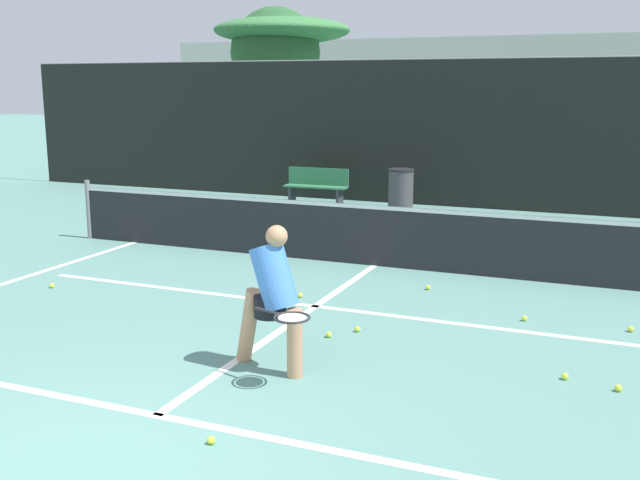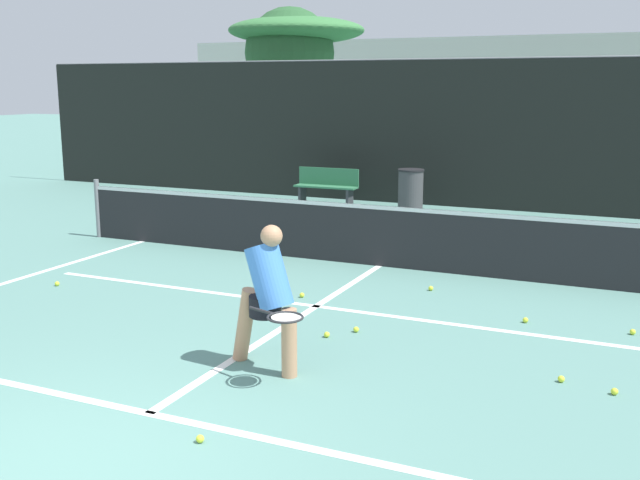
# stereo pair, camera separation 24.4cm
# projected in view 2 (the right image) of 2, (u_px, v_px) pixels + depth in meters

# --- Properties ---
(ground_plane) EXTENTS (100.00, 100.00, 0.00)m
(ground_plane) POSITION_uv_depth(u_px,v_px,m) (55.00, 474.00, 5.44)
(ground_plane) COLOR slate
(court_baseline_near) EXTENTS (11.00, 0.10, 0.01)m
(court_baseline_near) POSITION_uv_depth(u_px,v_px,m) (149.00, 413.00, 6.43)
(court_baseline_near) COLOR white
(court_baseline_near) RESTS_ON ground
(court_service_line) EXTENTS (8.25, 0.10, 0.01)m
(court_service_line) POSITION_uv_depth(u_px,v_px,m) (316.00, 306.00, 9.53)
(court_service_line) COLOR white
(court_service_line) RESTS_ON ground
(court_center_mark) EXTENTS (0.10, 5.84, 0.01)m
(court_center_mark) POSITION_uv_depth(u_px,v_px,m) (297.00, 318.00, 9.04)
(court_center_mark) COLOR white
(court_center_mark) RESTS_ON ground
(court_sideline_left) EXTENTS (0.10, 6.84, 0.01)m
(court_sideline_left) POSITION_uv_depth(u_px,v_px,m) (18.00, 279.00, 10.85)
(court_sideline_left) COLOR white
(court_sideline_left) RESTS_ON ground
(net) EXTENTS (11.09, 0.09, 1.07)m
(net) POSITION_uv_depth(u_px,v_px,m) (380.00, 234.00, 11.54)
(net) COLOR slate
(net) RESTS_ON ground
(fence_back) EXTENTS (24.00, 0.06, 3.34)m
(fence_back) POSITION_uv_depth(u_px,v_px,m) (473.00, 134.00, 16.78)
(fence_back) COLOR black
(fence_back) RESTS_ON ground
(player_practicing) EXTENTS (1.09, 0.81, 1.47)m
(player_practicing) POSITION_uv_depth(u_px,v_px,m) (268.00, 293.00, 7.27)
(player_practicing) COLOR tan
(player_practicing) RESTS_ON ground
(tennis_ball_scattered_0) EXTENTS (0.07, 0.07, 0.07)m
(tennis_ball_scattered_0) POSITION_uv_depth(u_px,v_px,m) (633.00, 332.00, 8.45)
(tennis_ball_scattered_0) COLOR #D1E033
(tennis_ball_scattered_0) RESTS_ON ground
(tennis_ball_scattered_2) EXTENTS (0.07, 0.07, 0.07)m
(tennis_ball_scattered_2) POSITION_uv_depth(u_px,v_px,m) (302.00, 295.00, 9.92)
(tennis_ball_scattered_2) COLOR #D1E033
(tennis_ball_scattered_2) RESTS_ON ground
(tennis_ball_scattered_3) EXTENTS (0.07, 0.07, 0.07)m
(tennis_ball_scattered_3) POSITION_uv_depth(u_px,v_px,m) (327.00, 335.00, 8.36)
(tennis_ball_scattered_3) COLOR #D1E033
(tennis_ball_scattered_3) RESTS_ON ground
(tennis_ball_scattered_5) EXTENTS (0.07, 0.07, 0.07)m
(tennis_ball_scattered_5) POSITION_uv_depth(u_px,v_px,m) (57.00, 284.00, 10.48)
(tennis_ball_scattered_5) COLOR #D1E033
(tennis_ball_scattered_5) RESTS_ON ground
(tennis_ball_scattered_6) EXTENTS (0.07, 0.07, 0.07)m
(tennis_ball_scattered_6) POSITION_uv_depth(u_px,v_px,m) (561.00, 379.00, 7.10)
(tennis_ball_scattered_6) COLOR #D1E033
(tennis_ball_scattered_6) RESTS_ON ground
(tennis_ball_scattered_7) EXTENTS (0.07, 0.07, 0.07)m
(tennis_ball_scattered_7) POSITION_uv_depth(u_px,v_px,m) (525.00, 320.00, 8.87)
(tennis_ball_scattered_7) COLOR #D1E033
(tennis_ball_scattered_7) RESTS_ON ground
(tennis_ball_scattered_8) EXTENTS (0.07, 0.07, 0.07)m
(tennis_ball_scattered_8) POSITION_uv_depth(u_px,v_px,m) (200.00, 439.00, 5.91)
(tennis_ball_scattered_8) COLOR #D1E033
(tennis_ball_scattered_8) RESTS_ON ground
(tennis_ball_scattered_9) EXTENTS (0.07, 0.07, 0.07)m
(tennis_ball_scattered_9) POSITION_uv_depth(u_px,v_px,m) (615.00, 391.00, 6.81)
(tennis_ball_scattered_9) COLOR #D1E033
(tennis_ball_scattered_9) RESTS_ON ground
(tennis_ball_scattered_10) EXTENTS (0.07, 0.07, 0.07)m
(tennis_ball_scattered_10) POSITION_uv_depth(u_px,v_px,m) (356.00, 329.00, 8.53)
(tennis_ball_scattered_10) COLOR #D1E033
(tennis_ball_scattered_10) RESTS_ON ground
(tennis_ball_scattered_11) EXTENTS (0.07, 0.07, 0.07)m
(tennis_ball_scattered_11) POSITION_uv_depth(u_px,v_px,m) (431.00, 288.00, 10.25)
(tennis_ball_scattered_11) COLOR #D1E033
(tennis_ball_scattered_11) RESTS_ON ground
(courtside_bench) EXTENTS (1.50, 0.41, 0.86)m
(courtside_bench) POSITION_uv_depth(u_px,v_px,m) (327.00, 185.00, 17.37)
(courtside_bench) COLOR #33724C
(courtside_bench) RESTS_ON ground
(trash_bin) EXTENTS (0.57, 0.57, 0.95)m
(trash_bin) POSITION_uv_depth(u_px,v_px,m) (411.00, 191.00, 16.45)
(trash_bin) COLOR #3F3F42
(trash_bin) RESTS_ON ground
(parked_car) EXTENTS (1.80, 4.24, 1.48)m
(parked_car) POSITION_uv_depth(u_px,v_px,m) (605.00, 174.00, 18.17)
(parked_car) COLOR #B7B7BC
(parked_car) RESTS_ON ground
(tree_west) EXTENTS (4.61, 4.61, 4.99)m
(tree_west) POSITION_uv_depth(u_px,v_px,m) (296.00, 32.00, 25.27)
(tree_west) COLOR brown
(tree_west) RESTS_ON ground
(tree_mid) EXTENTS (3.01, 3.01, 5.29)m
(tree_mid) POSITION_uv_depth(u_px,v_px,m) (290.00, 53.00, 24.99)
(tree_mid) COLOR brown
(tree_mid) RESTS_ON ground
(building_far) EXTENTS (36.00, 2.40, 4.79)m
(building_far) POSITION_uv_depth(u_px,v_px,m) (566.00, 93.00, 32.31)
(building_far) COLOR beige
(building_far) RESTS_ON ground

